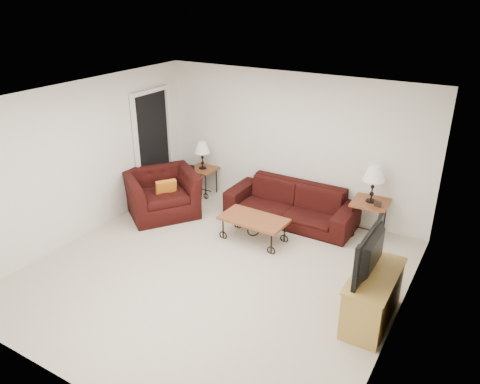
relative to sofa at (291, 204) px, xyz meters
name	(u,v)px	position (x,y,z in m)	size (l,w,h in m)	color
ground	(215,272)	(-0.25, -2.02, -0.33)	(5.00, 5.00, 0.00)	#BEB8A2
wall_back	(292,144)	(-0.25, 0.48, 0.92)	(5.00, 0.02, 2.50)	white
wall_front	(62,288)	(-0.25, -4.52, 0.92)	(5.00, 0.02, 2.50)	white
wall_left	(83,161)	(-2.75, -2.02, 0.92)	(0.02, 5.00, 2.50)	white
wall_right	(404,241)	(2.25, -2.02, 0.92)	(0.02, 5.00, 2.50)	white
ceiling	(211,101)	(-0.25, -2.02, 2.17)	(5.00, 5.00, 0.00)	white
doorway	(153,147)	(-2.72, -0.37, 0.69)	(0.08, 0.94, 2.04)	black
sofa	(291,204)	(0.00, 0.00, 0.00)	(2.26, 0.88, 0.66)	black
side_table_left	(203,181)	(-1.98, 0.18, -0.06)	(0.50, 0.50, 0.54)	brown
side_table_right	(369,218)	(1.32, 0.18, -0.02)	(0.56, 0.56, 0.62)	brown
lamp_left	(202,155)	(-1.98, 0.18, 0.48)	(0.31, 0.31, 0.54)	black
lamp_right	(373,184)	(1.32, 0.18, 0.59)	(0.35, 0.35, 0.62)	black
photo_frame_left	(192,167)	(-2.13, 0.03, 0.26)	(0.11, 0.01, 0.09)	black
photo_frame_right	(378,204)	(1.47, 0.03, 0.34)	(0.12, 0.02, 0.10)	black
coffee_table	(254,229)	(-0.22, -0.93, -0.13)	(1.07, 0.58, 0.40)	brown
armchair	(162,193)	(-2.12, -0.91, 0.06)	(1.21, 1.06, 0.79)	black
throw_pillow	(166,190)	(-1.97, -0.96, 0.19)	(0.36, 0.09, 0.36)	orange
tv_stand	(373,297)	(1.98, -1.92, 0.00)	(0.46, 1.11, 0.66)	#B28D42
television	(377,253)	(1.96, -1.92, 0.62)	(0.99, 0.13, 0.57)	black
backpack	(324,225)	(0.72, -0.25, -0.12)	(0.33, 0.25, 0.42)	black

